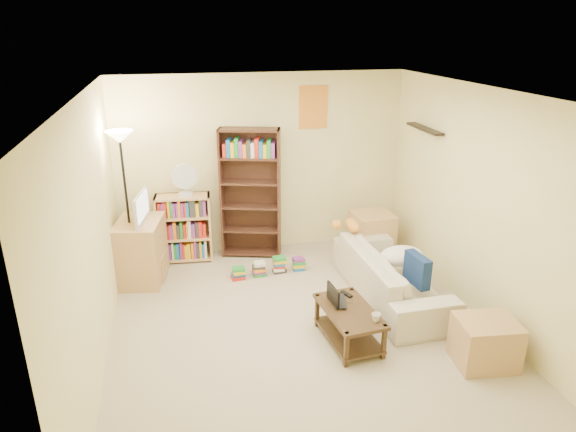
{
  "coord_description": "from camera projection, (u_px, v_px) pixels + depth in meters",
  "views": [
    {
      "loc": [
        -1.22,
        -4.61,
        3.09
      ],
      "look_at": [
        0.01,
        0.7,
        1.05
      ],
      "focal_mm": 32.0,
      "sensor_mm": 36.0,
      "label": 1
    }
  ],
  "objects": [
    {
      "name": "laptop",
      "position": [
        344.0,
        302.0,
        5.32
      ],
      "size": [
        0.39,
        0.32,
        0.02
      ],
      "primitive_type": "imported",
      "rotation": [
        0.0,
        0.0,
        1.36
      ],
      "color": "black",
      "rests_on": "coffee_table"
    },
    {
      "name": "end_cabinet",
      "position": [
        485.0,
        342.0,
        4.92
      ],
      "size": [
        0.61,
        0.52,
        0.46
      ],
      "primitive_type": "cube",
      "rotation": [
        0.0,
        0.0,
        -0.12
      ],
      "color": "tan",
      "rests_on": "ground"
    },
    {
      "name": "floor_lamp",
      "position": [
        122.0,
        164.0,
        6.05
      ],
      "size": [
        0.33,
        0.33,
        1.94
      ],
      "color": "black",
      "rests_on": "ground"
    },
    {
      "name": "sofa",
      "position": [
        391.0,
        275.0,
        6.11
      ],
      "size": [
        2.01,
        0.83,
        0.58
      ],
      "primitive_type": "imported",
      "rotation": [
        0.0,
        0.0,
        1.58
      ],
      "color": "beige",
      "rests_on": "ground"
    },
    {
      "name": "laptop_screen",
      "position": [
        333.0,
        295.0,
        5.25
      ],
      "size": [
        0.04,
        0.28,
        0.19
      ],
      "primitive_type": "cube",
      "rotation": [
        0.0,
        0.0,
        0.1
      ],
      "color": "white",
      "rests_on": "laptop"
    },
    {
      "name": "tv_stand",
      "position": [
        141.0,
        251.0,
        6.49
      ],
      "size": [
        0.66,
        0.83,
        0.8
      ],
      "primitive_type": "cube",
      "rotation": [
        0.0,
        0.0,
        -0.19
      ],
      "color": "tan",
      "rests_on": "ground"
    },
    {
      "name": "navy_pillow",
      "position": [
        417.0,
        270.0,
        5.64
      ],
      "size": [
        0.16,
        0.39,
        0.34
      ],
      "primitive_type": "cube",
      "rotation": [
        0.0,
        0.0,
        1.68
      ],
      "color": "navy",
      "rests_on": "sofa"
    },
    {
      "name": "room",
      "position": [
        304.0,
        185.0,
        4.98
      ],
      "size": [
        4.5,
        4.54,
        2.52
      ],
      "color": "tan",
      "rests_on": "ground"
    },
    {
      "name": "tv_remote",
      "position": [
        346.0,
        294.0,
        5.48
      ],
      "size": [
        0.1,
        0.16,
        0.02
      ],
      "primitive_type": "cube",
      "rotation": [
        0.0,
        0.0,
        0.4
      ],
      "color": "black",
      "rests_on": "coffee_table"
    },
    {
      "name": "mug",
      "position": [
        376.0,
        317.0,
        4.98
      ],
      "size": [
        0.13,
        0.13,
        0.08
      ],
      "primitive_type": "imported",
      "rotation": [
        0.0,
        0.0,
        0.25
      ],
      "color": "silver",
      "rests_on": "coffee_table"
    },
    {
      "name": "coffee_table",
      "position": [
        349.0,
        321.0,
        5.25
      ],
      "size": [
        0.55,
        0.89,
        0.38
      ],
      "rotation": [
        0.0,
        0.0,
        0.1
      ],
      "color": "#3D2B17",
      "rests_on": "ground"
    },
    {
      "name": "cream_blanket",
      "position": [
        402.0,
        256.0,
        6.11
      ],
      "size": [
        0.54,
        0.38,
        0.23
      ],
      "primitive_type": "ellipsoid",
      "color": "white",
      "rests_on": "sofa"
    },
    {
      "name": "short_bookshelf",
      "position": [
        184.0,
        228.0,
        7.01
      ],
      "size": [
        0.76,
        0.36,
        0.94
      ],
      "rotation": [
        0.0,
        0.0,
        -0.09
      ],
      "color": "tan",
      "rests_on": "ground"
    },
    {
      "name": "desk_fan",
      "position": [
        185.0,
        179.0,
        6.73
      ],
      "size": [
        0.34,
        0.19,
        0.45
      ],
      "color": "silver",
      "rests_on": "short_bookshelf"
    },
    {
      "name": "side_table",
      "position": [
        372.0,
        234.0,
        7.26
      ],
      "size": [
        0.56,
        0.56,
        0.61
      ],
      "primitive_type": "cube",
      "rotation": [
        0.0,
        0.0,
        0.05
      ],
      "color": "tan",
      "rests_on": "ground"
    },
    {
      "name": "book_stacks",
      "position": [
        270.0,
        267.0,
        6.74
      ],
      "size": [
        1.01,
        0.22,
        0.22
      ],
      "color": "red",
      "rests_on": "ground"
    },
    {
      "name": "tall_bookshelf",
      "position": [
        250.0,
        191.0,
        7.01
      ],
      "size": [
        0.86,
        0.49,
        1.81
      ],
      "rotation": [
        0.0,
        0.0,
        -0.29
      ],
      "color": "#47241B",
      "rests_on": "ground"
    },
    {
      "name": "tabby_cat",
      "position": [
        350.0,
        225.0,
        6.61
      ],
      "size": [
        0.46,
        0.17,
        0.16
      ],
      "color": "orange",
      "rests_on": "sofa"
    },
    {
      "name": "television",
      "position": [
        136.0,
        208.0,
        6.28
      ],
      "size": [
        0.66,
        0.32,
        0.36
      ],
      "primitive_type": "imported",
      "rotation": [
        0.0,
        0.0,
        1.38
      ],
      "color": "black",
      "rests_on": "tv_stand"
    }
  ]
}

